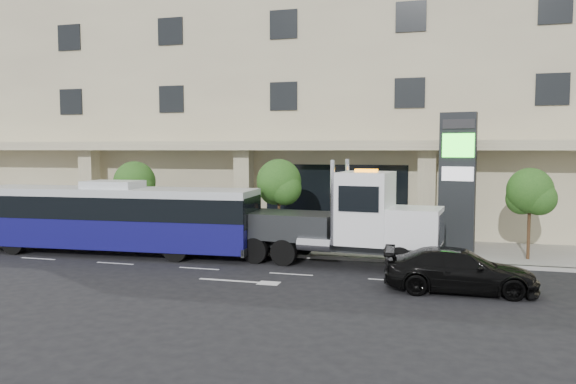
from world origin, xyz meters
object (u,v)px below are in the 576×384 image
object	(u,v)px
tow_truck	(346,222)
black_sedan	(460,270)
city_bus	(114,217)
signage_pylon	(457,182)

from	to	relation	value
tow_truck	black_sedan	distance (m)	5.90
city_bus	tow_truck	xyz separation A→B (m)	(11.14, 0.31, 0.10)
city_bus	signage_pylon	bearing A→B (deg)	10.76
tow_truck	city_bus	bearing A→B (deg)	-172.74
city_bus	black_sedan	distance (m)	16.13
city_bus	signage_pylon	xyz separation A→B (m)	(15.80, 3.87, 1.70)
city_bus	black_sedan	size ratio (longest dim) A/B	2.66
black_sedan	tow_truck	bearing A→B (deg)	50.25
signage_pylon	black_sedan	bearing A→B (deg)	-80.75
tow_truck	signage_pylon	distance (m)	6.07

